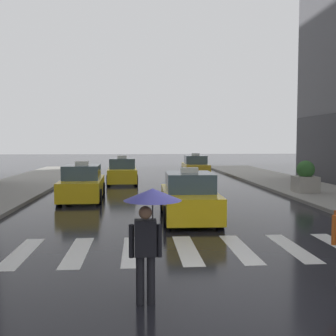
# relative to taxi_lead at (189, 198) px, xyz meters

# --- Properties ---
(ground_plane) EXTENTS (160.00, 160.00, 0.00)m
(ground_plane) POSITION_rel_taxi_lead_xyz_m (-0.58, -7.11, -0.72)
(ground_plane) COLOR black
(crosswalk_markings) EXTENTS (11.30, 2.80, 0.01)m
(crosswalk_markings) POSITION_rel_taxi_lead_xyz_m (-0.58, -4.11, -0.72)
(crosswalk_markings) COLOR silver
(crosswalk_markings) RESTS_ON ground
(taxi_lead) EXTENTS (2.00, 4.57, 1.80)m
(taxi_lead) POSITION_rel_taxi_lead_xyz_m (0.00, 0.00, 0.00)
(taxi_lead) COLOR yellow
(taxi_lead) RESTS_ON ground
(taxi_second) EXTENTS (2.03, 4.59, 1.80)m
(taxi_second) POSITION_rel_taxi_lead_xyz_m (-4.37, 4.82, 0.00)
(taxi_second) COLOR yellow
(taxi_second) RESTS_ON ground
(taxi_third) EXTENTS (2.06, 4.60, 1.80)m
(taxi_third) POSITION_rel_taxi_lead_xyz_m (-2.82, 12.22, 0.00)
(taxi_third) COLOR yellow
(taxi_third) RESTS_ON ground
(taxi_fourth) EXTENTS (2.03, 4.59, 1.80)m
(taxi_fourth) POSITION_rel_taxi_lead_xyz_m (2.67, 16.97, 0.00)
(taxi_fourth) COLOR gold
(taxi_fourth) RESTS_ON ground
(pedestrian_with_umbrella) EXTENTS (0.96, 0.96, 1.94)m
(pedestrian_with_umbrella) POSITION_rel_taxi_lead_xyz_m (-1.60, -7.39, 0.79)
(pedestrian_with_umbrella) COLOR black
(pedestrian_with_umbrella) RESTS_ON ground
(planter_mid_block) EXTENTS (1.10, 1.10, 1.60)m
(planter_mid_block) POSITION_rel_taxi_lead_xyz_m (6.66, 5.68, 0.15)
(planter_mid_block) COLOR #A8A399
(planter_mid_block) RESTS_ON curb_right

